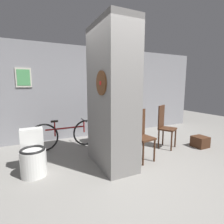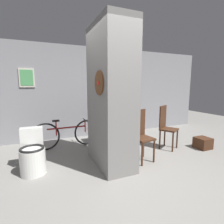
{
  "view_description": "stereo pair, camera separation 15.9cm",
  "coord_description": "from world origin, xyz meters",
  "px_view_note": "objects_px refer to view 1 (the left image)",
  "views": [
    {
      "loc": [
        -1.54,
        -2.33,
        1.52
      ],
      "look_at": [
        0.05,
        0.97,
        0.95
      ],
      "focal_mm": 28.0,
      "sensor_mm": 36.0,
      "label": 1
    },
    {
      "loc": [
        -1.4,
        -2.39,
        1.52
      ],
      "look_at": [
        0.05,
        0.97,
        0.95
      ],
      "focal_mm": 28.0,
      "sensor_mm": 36.0,
      "label": 2
    }
  ],
  "objects_px": {
    "toilet": "(33,156)",
    "bottle_tall": "(120,105)",
    "chair_near_pillar": "(141,133)",
    "bicycle": "(66,134)",
    "chair_by_doorway": "(165,125)"
  },
  "relations": [
    {
      "from": "bottle_tall",
      "to": "chair_by_doorway",
      "type": "bearing_deg",
      "value": -44.32
    },
    {
      "from": "toilet",
      "to": "chair_near_pillar",
      "type": "height_order",
      "value": "chair_near_pillar"
    },
    {
      "from": "toilet",
      "to": "bottle_tall",
      "type": "bearing_deg",
      "value": 21.23
    },
    {
      "from": "toilet",
      "to": "bicycle",
      "type": "xyz_separation_m",
      "value": [
        0.76,
        1.02,
        0.02
      ]
    },
    {
      "from": "bottle_tall",
      "to": "toilet",
      "type": "bearing_deg",
      "value": -158.77
    },
    {
      "from": "chair_near_pillar",
      "to": "bicycle",
      "type": "relative_size",
      "value": 0.62
    },
    {
      "from": "toilet",
      "to": "bottle_tall",
      "type": "height_order",
      "value": "bottle_tall"
    },
    {
      "from": "toilet",
      "to": "chair_by_doorway",
      "type": "distance_m",
      "value": 2.95
    },
    {
      "from": "toilet",
      "to": "bottle_tall",
      "type": "relative_size",
      "value": 2.31
    },
    {
      "from": "chair_by_doorway",
      "to": "bicycle",
      "type": "bearing_deg",
      "value": 126.96
    },
    {
      "from": "chair_by_doorway",
      "to": "bicycle",
      "type": "relative_size",
      "value": 0.62
    },
    {
      "from": "chair_by_doorway",
      "to": "bottle_tall",
      "type": "xyz_separation_m",
      "value": [
        -0.8,
        0.78,
        0.44
      ]
    },
    {
      "from": "toilet",
      "to": "bicycle",
      "type": "relative_size",
      "value": 0.46
    },
    {
      "from": "chair_near_pillar",
      "to": "bicycle",
      "type": "xyz_separation_m",
      "value": [
        -1.24,
        1.33,
        -0.22
      ]
    },
    {
      "from": "toilet",
      "to": "chair_near_pillar",
      "type": "relative_size",
      "value": 0.73
    }
  ]
}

